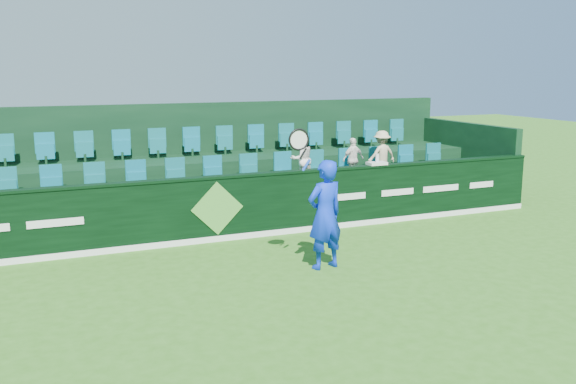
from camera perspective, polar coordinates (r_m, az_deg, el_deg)
name	(u,v)px	position (r m, az deg, el deg)	size (l,w,h in m)	color
ground	(295,305)	(9.78, 0.63, -10.05)	(60.00, 60.00, 0.00)	#306919
sponsor_hoarding	(216,209)	(13.19, -6.43, -1.47)	(16.00, 0.25, 1.35)	black
stand_tier_front	(201,211)	(14.28, -7.72, -1.66)	(16.00, 2.00, 0.80)	black
stand_tier_back	(180,185)	(16.03, -9.58, 0.60)	(16.00, 1.80, 1.30)	black
stand_rear	(175,160)	(16.37, -10.02, 2.81)	(16.00, 4.10, 2.60)	black
seat_row_front	(196,177)	(14.52, -8.22, 1.36)	(13.50, 0.50, 0.60)	#0E697E
seat_row_back	(176,146)	(16.18, -9.95, 4.09)	(13.50, 0.50, 0.60)	#0E697E
tennis_player	(325,214)	(11.27, 3.29, -1.97)	(1.21, 0.59, 2.59)	#0D30E1
spectator_left	(302,159)	(14.94, 1.22, 2.94)	(0.59, 0.46, 1.22)	white
spectator_middle	(353,159)	(15.56, 5.80, 2.90)	(0.62, 0.26, 1.05)	white
spectator_right	(382,155)	(15.96, 8.32, 3.29)	(0.77, 0.44, 1.19)	#CABC8E
towel	(377,163)	(14.59, 7.90, 2.54)	(0.43, 0.28, 0.06)	silver
drinks_bottle	(377,159)	(14.58, 7.94, 2.90)	(0.08, 0.08, 0.25)	silver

